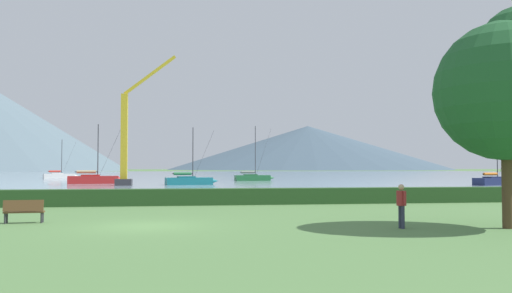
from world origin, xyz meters
TOP-DOWN VIEW (x-y plane):
  - ground_plane at (0.00, 0.00)m, footprint 1000.00×1000.00m
  - harbor_water at (0.00, 137.00)m, footprint 320.00×246.00m
  - hedge_line at (0.00, 11.00)m, footprint 80.00×1.20m
  - sailboat_slip_0 at (-10.29, 53.59)m, footprint 7.84×3.14m
  - sailboat_slip_1 at (41.03, 40.20)m, footprint 6.79×3.50m
  - sailboat_slip_3 at (13.54, 65.45)m, footprint 6.80×2.46m
  - sailboat_slip_4 at (2.64, 46.75)m, footprint 6.97×3.00m
  - sailboat_slip_5 at (-22.43, 88.23)m, footprint 6.78×3.92m
  - park_bench_near_path at (-4.99, 1.81)m, footprint 1.57×0.60m
  - person_standing_walker at (9.47, -2.15)m, footprint 0.36×0.57m
  - park_tree at (13.57, -2.73)m, footprint 5.27×5.27m
  - dock_crane at (-5.23, 45.77)m, footprint 7.34×2.00m
  - distant_hill_west_ridge at (111.61, 415.76)m, footprint 240.18×240.18m

SIDE VIEW (x-z plane):
  - ground_plane at x=0.00m, z-range 0.00..0.00m
  - harbor_water at x=0.00m, z-range 0.00..0.00m
  - hedge_line at x=0.00m, z-range 0.00..0.98m
  - park_bench_near_path at x=-4.99m, z-range 0.05..1.00m
  - sailboat_slip_1 at x=41.03m, z-range -3.16..4.26m
  - sailboat_slip_5 at x=-22.43m, z-range -3.36..4.48m
  - sailboat_slip_4 at x=2.64m, z-range -3.15..4.27m
  - sailboat_slip_3 at x=13.54m, z-range -4.02..5.15m
  - sailboat_slip_0 at x=-10.29m, z-range -3.48..4.75m
  - person_standing_walker at x=9.47m, z-range 0.15..1.80m
  - dock_crane at x=-5.23m, z-range -3.06..13.43m
  - park_tree at x=13.57m, z-range 1.26..9.71m
  - distant_hill_west_ridge at x=111.61m, z-range 0.00..37.74m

